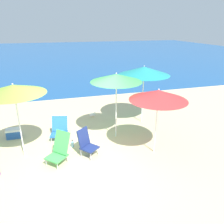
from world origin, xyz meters
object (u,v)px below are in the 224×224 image
at_px(beach_chair_green, 59,149).
at_px(beach_umbrella_lime, 13,89).
at_px(beach_umbrella_red, 158,95).
at_px(water_bottle, 72,144).
at_px(beach_umbrella_teal, 144,71).
at_px(cooler_box, 14,133).
at_px(beach_chair_blue, 59,129).
at_px(seagull, 93,114).
at_px(beach_chair_navy, 86,142).
at_px(beach_umbrella_green, 116,78).

bearing_deg(beach_chair_green, beach_umbrella_lime, -166.45).
relative_size(beach_umbrella_red, water_bottle, 8.20).
height_order(beach_umbrella_lime, water_bottle, beach_umbrella_lime).
bearing_deg(beach_umbrella_teal, cooler_box, -179.37).
height_order(beach_umbrella_teal, beach_umbrella_lime, beach_umbrella_teal).
height_order(beach_chair_blue, beach_chair_green, beach_chair_green).
relative_size(beach_umbrella_red, seagull, 7.37).
xyz_separation_m(beach_umbrella_lime, beach_chair_green, (1.00, -0.60, -1.61)).
distance_m(beach_umbrella_lime, beach_chair_green, 1.99).
bearing_deg(beach_chair_navy, beach_umbrella_lime, 125.97).
height_order(beach_umbrella_red, beach_umbrella_green, beach_umbrella_green).
relative_size(beach_umbrella_teal, beach_umbrella_green, 1.00).
xyz_separation_m(beach_chair_green, water_bottle, (0.42, 0.70, -0.32)).
bearing_deg(beach_umbrella_lime, beach_umbrella_teal, 17.11).
bearing_deg(beach_umbrella_teal, beach_umbrella_red, -103.32).
xyz_separation_m(beach_umbrella_lime, beach_chair_blue, (1.08, 0.85, -1.69)).
distance_m(beach_chair_blue, seagull, 1.99).
height_order(beach_umbrella_teal, cooler_box, beach_umbrella_teal).
distance_m(beach_chair_blue, cooler_box, 1.57).
relative_size(beach_chair_green, cooler_box, 1.83).
xyz_separation_m(beach_chair_green, cooler_box, (-1.43, 1.86, -0.24)).
bearing_deg(beach_chair_navy, beach_chair_green, 150.97).
bearing_deg(beach_umbrella_green, water_bottle, -169.23).
height_order(beach_umbrella_green, beach_chair_navy, beach_umbrella_green).
distance_m(beach_chair_blue, water_bottle, 0.86).
height_order(beach_chair_blue, seagull, beach_chair_blue).
xyz_separation_m(beach_umbrella_green, beach_umbrella_lime, (-2.94, -0.39, -0.03)).
height_order(beach_umbrella_teal, beach_chair_green, beach_umbrella_teal).
xyz_separation_m(beach_chair_blue, seagull, (1.42, 1.39, -0.19)).
distance_m(water_bottle, cooler_box, 2.19).
relative_size(water_bottle, cooler_box, 0.51).
height_order(beach_umbrella_teal, water_bottle, beach_umbrella_teal).
distance_m(beach_chair_green, cooler_box, 2.36).
height_order(beach_umbrella_lime, beach_chair_blue, beach_umbrella_lime).
height_order(beach_umbrella_red, cooler_box, beach_umbrella_red).
bearing_deg(seagull, water_bottle, -116.70).
bearing_deg(beach_chair_navy, cooler_box, 102.27).
relative_size(beach_umbrella_teal, beach_chair_blue, 3.10).
height_order(beach_chair_blue, cooler_box, beach_chair_blue).
relative_size(beach_umbrella_green, beach_chair_green, 2.56).
bearing_deg(beach_umbrella_red, seagull, 112.49).
distance_m(beach_umbrella_lime, cooler_box, 2.29).
bearing_deg(beach_umbrella_teal, beach_chair_blue, -171.70).
bearing_deg(seagull, beach_umbrella_lime, -138.09).
distance_m(beach_umbrella_red, seagull, 3.73).
xyz_separation_m(beach_umbrella_green, beach_chair_blue, (-1.86, 0.46, -1.72)).
xyz_separation_m(beach_umbrella_red, water_bottle, (-2.35, 0.95, -1.70)).
height_order(beach_umbrella_red, water_bottle, beach_umbrella_red).
xyz_separation_m(beach_umbrella_teal, seagull, (-1.79, 0.92, -1.89)).
bearing_deg(water_bottle, beach_chair_blue, 114.60).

